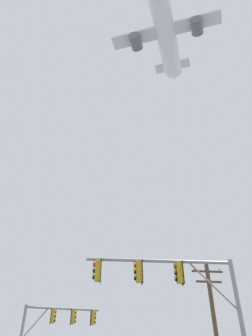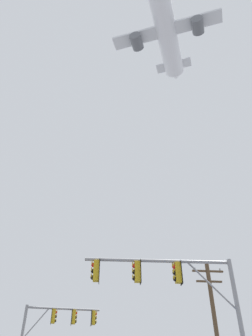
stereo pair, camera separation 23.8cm
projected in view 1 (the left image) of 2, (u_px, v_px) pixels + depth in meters
name	position (u px, v px, depth m)	size (l,w,h in m)	color
signal_pole_near	(178.00, 290.00, 14.14)	(6.84, 0.57, 6.45)	gray
signal_pole_far	(53.00, 329.00, 21.97)	(5.21, 0.83, 6.29)	gray
utility_pole	(215.00, 328.00, 20.34)	(2.20, 0.28, 8.68)	brown
airplane	(164.00, 26.00, 55.17)	(18.38, 23.80, 6.71)	white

